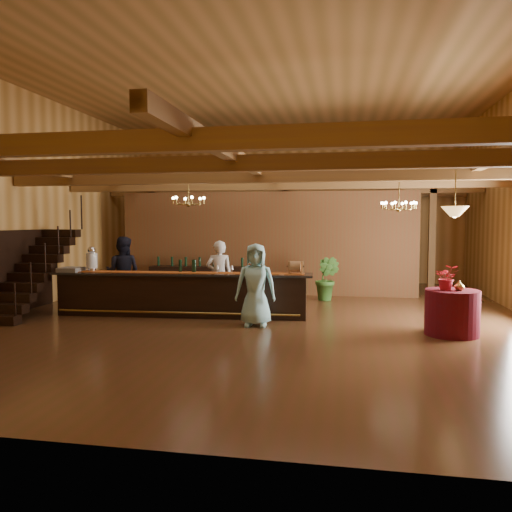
% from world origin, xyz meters
% --- Properties ---
extents(floor, '(14.00, 14.00, 0.00)m').
position_xyz_m(floor, '(0.00, 0.00, 0.00)').
color(floor, '#4D2F18').
rests_on(floor, ground).
extents(ceiling, '(14.00, 14.00, 0.00)m').
position_xyz_m(ceiling, '(0.00, 0.00, 5.50)').
color(ceiling, '#A7743E').
rests_on(ceiling, wall_back).
extents(wall_back, '(12.00, 0.10, 5.50)m').
position_xyz_m(wall_back, '(0.00, 7.00, 2.75)').
color(wall_back, tan).
rests_on(wall_back, floor).
extents(wall_front, '(12.00, 0.10, 5.50)m').
position_xyz_m(wall_front, '(0.00, -7.00, 2.75)').
color(wall_front, tan).
rests_on(wall_front, floor).
extents(wall_left, '(0.10, 14.00, 5.50)m').
position_xyz_m(wall_left, '(-6.00, 0.00, 2.75)').
color(wall_left, tan).
rests_on(wall_left, floor).
extents(beam_grid, '(11.90, 13.90, 0.39)m').
position_xyz_m(beam_grid, '(0.00, 0.51, 3.24)').
color(beam_grid, brown).
rests_on(beam_grid, wall_left).
extents(support_posts, '(9.20, 10.20, 3.20)m').
position_xyz_m(support_posts, '(0.00, -0.50, 1.60)').
color(support_posts, brown).
rests_on(support_posts, floor).
extents(partition_wall, '(9.00, 0.18, 3.10)m').
position_xyz_m(partition_wall, '(-0.50, 3.50, 1.55)').
color(partition_wall, brown).
rests_on(partition_wall, floor).
extents(staircase, '(1.00, 2.80, 2.00)m').
position_xyz_m(staircase, '(-5.45, -0.74, 1.00)').
color(staircase, black).
rests_on(staircase, floor).
extents(backroom_boxes, '(4.10, 0.60, 1.10)m').
position_xyz_m(backroom_boxes, '(-0.29, 5.50, 0.53)').
color(backroom_boxes, black).
rests_on(backroom_boxes, floor).
extents(tasting_bar, '(6.13, 1.16, 1.03)m').
position_xyz_m(tasting_bar, '(-1.85, -0.36, 0.52)').
color(tasting_bar, black).
rests_on(tasting_bar, floor).
extents(beverage_dispenser, '(0.26, 0.26, 0.60)m').
position_xyz_m(beverage_dispenser, '(-4.05, -0.45, 1.30)').
color(beverage_dispenser, silver).
rests_on(beverage_dispenser, tasting_bar).
extents(glass_rack_tray, '(0.50, 0.50, 0.10)m').
position_xyz_m(glass_rack_tray, '(-4.52, -0.58, 1.07)').
color(glass_rack_tray, gray).
rests_on(glass_rack_tray, tasting_bar).
extents(raffle_drum, '(0.34, 0.24, 0.30)m').
position_xyz_m(raffle_drum, '(0.81, -0.24, 1.19)').
color(raffle_drum, '#A06A42').
rests_on(raffle_drum, tasting_bar).
extents(bar_bottle_0, '(0.07, 0.07, 0.30)m').
position_xyz_m(bar_bottle_0, '(-1.91, -0.25, 1.17)').
color(bar_bottle_0, black).
rests_on(bar_bottle_0, tasting_bar).
extents(bar_bottle_1, '(0.07, 0.07, 0.30)m').
position_xyz_m(bar_bottle_1, '(-1.60, -0.23, 1.17)').
color(bar_bottle_1, black).
rests_on(bar_bottle_1, tasting_bar).
extents(bar_bottle_2, '(0.07, 0.07, 0.30)m').
position_xyz_m(bar_bottle_2, '(-1.57, -0.23, 1.17)').
color(bar_bottle_2, black).
rests_on(bar_bottle_2, tasting_bar).
extents(backbar_shelf, '(3.05, 0.66, 0.85)m').
position_xyz_m(backbar_shelf, '(-2.43, 3.04, 0.43)').
color(backbar_shelf, black).
rests_on(backbar_shelf, floor).
extents(round_table, '(1.02, 1.02, 0.89)m').
position_xyz_m(round_table, '(3.97, -1.31, 0.44)').
color(round_table, '#4C101A').
rests_on(round_table, floor).
extents(chandelier_left, '(0.80, 0.80, 0.64)m').
position_xyz_m(chandelier_left, '(-1.79, 0.03, 2.71)').
color(chandelier_left, '#A3863E').
rests_on(chandelier_left, beam_grid).
extents(chandelier_right, '(0.80, 0.80, 0.77)m').
position_xyz_m(chandelier_right, '(3.12, 0.63, 2.58)').
color(chandelier_right, '#A3863E').
rests_on(chandelier_right, beam_grid).
extents(pendant_lamp, '(0.52, 0.52, 0.90)m').
position_xyz_m(pendant_lamp, '(3.97, -1.31, 2.40)').
color(pendant_lamp, '#A3863E').
rests_on(pendant_lamp, beam_grid).
extents(bartender, '(0.71, 0.55, 1.75)m').
position_xyz_m(bartender, '(-1.10, 0.28, 0.87)').
color(bartender, silver).
rests_on(bartender, floor).
extents(staff_second, '(0.94, 0.76, 1.83)m').
position_xyz_m(staff_second, '(-3.63, 0.32, 0.91)').
color(staff_second, black).
rests_on(staff_second, floor).
extents(guest, '(0.89, 0.62, 1.75)m').
position_xyz_m(guest, '(0.06, -1.16, 0.87)').
color(guest, '#99DADF').
rests_on(guest, floor).
extents(floor_plant, '(0.85, 0.78, 1.24)m').
position_xyz_m(floor_plant, '(1.41, 2.52, 0.62)').
color(floor_plant, '#366A24').
rests_on(floor_plant, floor).
extents(table_flowers, '(0.48, 0.43, 0.49)m').
position_xyz_m(table_flowers, '(3.85, -1.36, 1.13)').
color(table_flowers, red).
rests_on(table_flowers, round_table).
extents(table_vase, '(0.16, 0.16, 0.31)m').
position_xyz_m(table_vase, '(4.07, -1.40, 1.04)').
color(table_vase, '#A3863E').
rests_on(table_vase, round_table).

